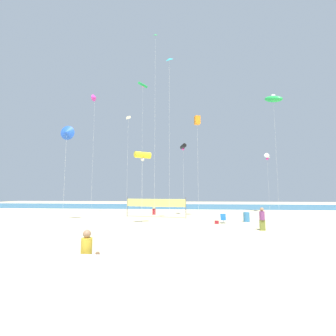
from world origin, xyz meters
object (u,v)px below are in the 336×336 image
(trash_barrel, at_px, (246,217))
(kite_green_diamond, at_px, (155,49))
(mother_figure, at_px, (86,252))
(toddler_figure, at_px, (97,264))
(beachgoer_plum_shirt, at_px, (262,218))
(kite_black_tube, at_px, (183,147))
(kite_white_diamond, at_px, (128,119))
(kite_green_tube, at_px, (143,86))
(kite_orange_box, at_px, (197,120))
(kite_blue_delta, at_px, (67,132))
(kite_yellow_tube, at_px, (143,155))
(beach_handbag, at_px, (217,222))
(kite_green_inflatable, at_px, (273,99))
(kite_magenta_delta, at_px, (95,98))
(kite_white_tube, at_px, (267,156))
(volleyball_net, at_px, (155,204))
(folding_beach_chair, at_px, (223,218))
(kite_cyan_diamond, at_px, (169,62))
(beachgoer_sage_shirt, at_px, (154,207))

(trash_barrel, distance_m, kite_green_diamond, 20.59)
(mother_figure, xyz_separation_m, toddler_figure, (0.39, 0.03, -0.39))
(toddler_figure, relative_size, kite_green_diamond, 0.04)
(beachgoer_plum_shirt, height_order, kite_green_diamond, kite_green_diamond)
(kite_black_tube, xyz_separation_m, kite_white_diamond, (-6.86, -1.64, 3.35))
(kite_green_tube, bearing_deg, kite_green_diamond, -72.72)
(kite_orange_box, bearing_deg, toddler_figure, -102.18)
(kite_orange_box, xyz_separation_m, kite_blue_delta, (-13.57, -4.77, -2.38))
(kite_yellow_tube, height_order, kite_green_tube, kite_green_tube)
(beach_handbag, height_order, kite_black_tube, kite_black_tube)
(beach_handbag, relative_size, kite_orange_box, 0.03)
(kite_green_inflatable, bearing_deg, kite_green_tube, 168.37)
(kite_magenta_delta, bearing_deg, trash_barrel, -14.22)
(kite_green_tube, xyz_separation_m, kite_white_tube, (19.57, -1.60, -12.84))
(beach_handbag, relative_size, kite_black_tube, 0.04)
(toddler_figure, bearing_deg, mother_figure, -163.23)
(mother_figure, distance_m, kite_green_tube, 36.18)
(trash_barrel, xyz_separation_m, kite_orange_box, (-4.72, 2.56, 11.01))
(kite_green_tube, bearing_deg, volleyball_net, -68.88)
(kite_white_tube, bearing_deg, trash_barrel, -117.75)
(kite_white_diamond, distance_m, kite_white_tube, 21.33)
(folding_beach_chair, bearing_deg, kite_magenta_delta, 171.89)
(beachgoer_plum_shirt, relative_size, kite_green_diamond, 0.09)
(mother_figure, xyz_separation_m, kite_black_tube, (2.75, 21.42, 7.95))
(kite_green_inflatable, bearing_deg, folding_beach_chair, -131.23)
(volleyball_net, relative_size, kite_cyan_diamond, 0.44)
(volleyball_net, relative_size, kite_white_diamond, 0.58)
(beachgoer_sage_shirt, xyz_separation_m, kite_blue_delta, (-7.77, -8.95, 8.16))
(beach_handbag, xyz_separation_m, kite_green_tube, (-10.38, 14.87, 21.12))
(folding_beach_chair, height_order, kite_white_tube, kite_white_tube)
(mother_figure, xyz_separation_m, kite_cyan_diamond, (1.60, 13.98, 15.16))
(volleyball_net, bearing_deg, mother_figure, -88.36)
(mother_figure, height_order, beachgoer_plum_shirt, beachgoer_plum_shirt)
(kite_blue_delta, bearing_deg, kite_magenta_delta, 90.93)
(beach_handbag, relative_size, kite_yellow_tube, 0.06)
(kite_green_inflatable, bearing_deg, beachgoer_sage_shirt, -172.83)
(kite_blue_delta, bearing_deg, kite_white_tube, 29.24)
(kite_orange_box, xyz_separation_m, kite_green_tube, (-8.85, 10.43, 9.78))
(toddler_figure, height_order, kite_yellow_tube, kite_yellow_tube)
(toddler_figure, height_order, volleyball_net, volleyball_net)
(kite_green_inflatable, bearing_deg, kite_orange_box, -150.46)
(mother_figure, height_order, kite_magenta_delta, kite_magenta_delta)
(kite_cyan_diamond, distance_m, kite_white_tube, 20.94)
(beachgoer_sage_shirt, height_order, folding_beach_chair, beachgoer_sage_shirt)
(kite_green_diamond, bearing_deg, folding_beach_chair, -5.80)
(mother_figure, height_order, toddler_figure, mother_figure)
(kite_green_inflatable, xyz_separation_m, kite_white_tube, (-0.43, 2.51, -7.91))
(beachgoer_sage_shirt, bearing_deg, kite_cyan_diamond, -34.22)
(kite_green_inflatable, bearing_deg, kite_white_tube, 99.62)
(folding_beach_chair, bearing_deg, kite_blue_delta, -164.29)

